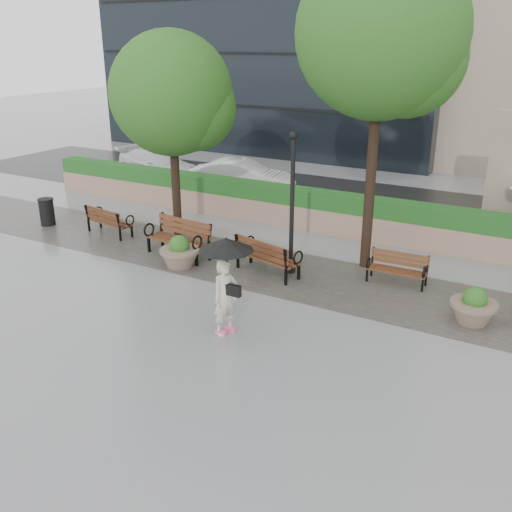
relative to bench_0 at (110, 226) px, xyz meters
The scene contains 17 objects.
ground 6.89m from the bench_0, 26.72° to the right, with size 100.00×100.00×0.00m, color gray.
cobble_strip 6.15m from the bench_0, ahead, with size 28.00×3.20×0.01m, color #383330.
hedge_wall 7.29m from the bench_0, 32.43° to the left, with size 24.00×0.80×1.35m.
asphalt_street 10.02m from the bench_0, 52.14° to the left, with size 40.00×7.00×0.00m, color black.
bench_0 is the anchor object (origin of this frame).
bench_1 3.28m from the bench_0, ahead, with size 2.14×1.06×1.10m.
bench_2 6.22m from the bench_0, ahead, with size 2.01×1.19×1.02m.
bench_3 9.55m from the bench_0, ahead, with size 1.58×0.68×0.83m.
planter_left 3.97m from the bench_0, 17.57° to the right, with size 1.13×1.13×0.95m.
planter_right 11.72m from the bench_0, ahead, with size 1.06×1.06×0.89m.
trash_bin 2.63m from the bench_0, behind, with size 0.54×0.54×0.90m, color black.
lamppost 6.87m from the bench_0, ahead, with size 0.28×0.28×3.93m.
tree_0 4.82m from the bench_0, 29.82° to the left, with size 3.83×3.79×6.44m.
tree_1 10.44m from the bench_0, 10.25° to the left, with size 4.34×4.34×8.44m.
car_left 8.26m from the bench_0, 117.44° to the left, with size 1.86×4.58×1.33m, color white.
car_right 6.77m from the bench_0, 80.11° to the left, with size 1.52×4.35×1.43m, color white.
pedestrian 8.08m from the bench_0, 28.64° to the right, with size 1.20×1.20×2.20m.
Camera 1 is at (6.99, -10.23, 6.14)m, focal length 40.00 mm.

